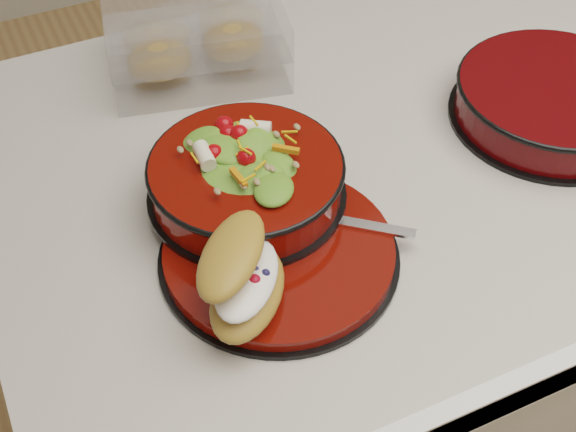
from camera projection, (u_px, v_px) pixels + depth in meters
name	position (u px, v px, depth m)	size (l,w,h in m)	color
island_counter	(421.00, 320.00, 1.36)	(1.24, 0.74, 0.90)	silver
dinner_plate	(280.00, 253.00, 0.86)	(0.26, 0.26, 0.02)	black
salad_bowl	(246.00, 173.00, 0.88)	(0.22, 0.22, 0.09)	black
croissant	(244.00, 276.00, 0.78)	(0.13, 0.15, 0.07)	#AC7C34
fork	(327.00, 218.00, 0.88)	(0.15, 0.13, 0.00)	silver
pastry_box	(196.00, 41.00, 1.07)	(0.26, 0.21, 0.09)	white
extra_bowl	(554.00, 100.00, 1.01)	(0.26, 0.26, 0.05)	black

